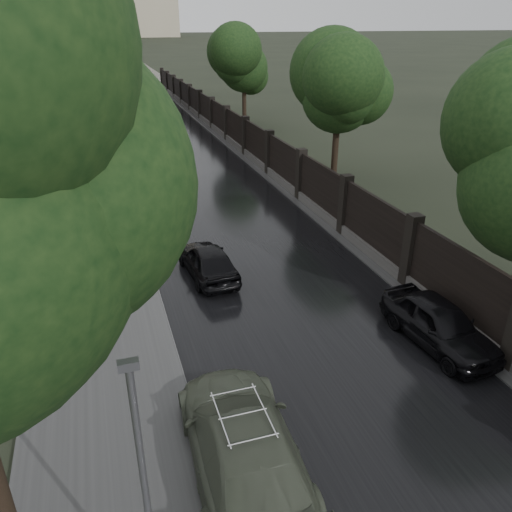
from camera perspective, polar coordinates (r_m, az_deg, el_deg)
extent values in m
cube|color=black|center=(193.67, -17.56, 21.79)|extent=(8.00, 420.00, 0.02)
cube|color=#2D2D2D|center=(193.60, -19.45, 21.57)|extent=(4.00, 420.00, 0.16)
cube|color=#2D2D2D|center=(193.90, -15.82, 22.00)|extent=(3.00, 420.00, 0.08)
cube|color=#383533|center=(37.75, -2.07, 12.51)|extent=(0.40, 75.00, 0.50)
cube|color=black|center=(37.49, -2.11, 14.37)|extent=(0.15, 75.00, 2.00)
cube|color=black|center=(74.45, -10.67, 19.37)|extent=(0.45, 0.45, 2.70)
cylinder|color=black|center=(33.99, -22.65, 13.81)|extent=(0.36, 0.36, 5.85)
sphere|color=black|center=(33.68, -23.34, 17.68)|extent=(4.25, 4.25, 4.25)
cylinder|color=black|center=(29.11, 9.14, 13.39)|extent=(0.36, 0.36, 5.53)
sphere|color=black|center=(28.74, 9.45, 17.70)|extent=(4.08, 4.08, 4.08)
cylinder|color=black|center=(45.67, -1.36, 17.97)|extent=(0.36, 0.36, 5.53)
sphere|color=black|center=(45.44, -1.39, 20.74)|extent=(4.08, 4.08, 4.08)
cube|color=#59595E|center=(6.10, -14.39, -11.99)|extent=(0.25, 0.12, 0.12)
cylinder|color=#59595E|center=(29.32, -15.39, 10.36)|extent=(0.12, 0.12, 3.00)
imported|color=#59595E|center=(28.89, -15.86, 14.18)|extent=(0.16, 0.20, 1.00)
sphere|color=#FF0C0C|center=(28.77, -15.80, 13.84)|extent=(0.14, 0.14, 0.14)
imported|color=#464D3E|center=(10.93, -1.47, -20.81)|extent=(2.44, 5.51, 1.57)
imported|color=black|center=(18.43, -5.54, -0.54)|extent=(1.83, 3.89, 1.28)
imported|color=black|center=(15.55, 20.19, -7.27)|extent=(1.94, 4.12, 1.36)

